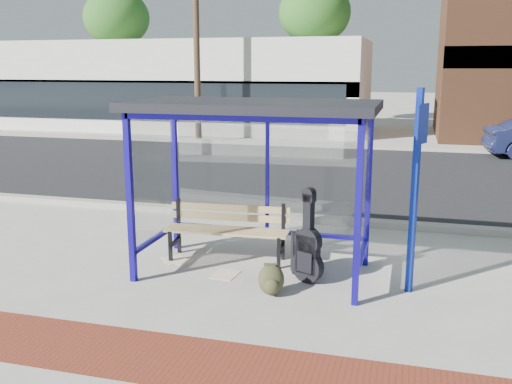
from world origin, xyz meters
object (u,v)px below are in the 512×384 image
(guitar_bag, at_px, (308,250))
(suitcase, at_px, (304,252))
(bench, at_px, (228,227))
(backpack, at_px, (271,280))

(guitar_bag, height_order, suitcase, guitar_bag)
(bench, xyz_separation_m, guitar_bag, (1.34, -0.62, -0.05))
(guitar_bag, bearing_deg, bench, 179.64)
(guitar_bag, bearing_deg, backpack, -98.97)
(bench, relative_size, guitar_bag, 1.53)
(guitar_bag, xyz_separation_m, suitcase, (-0.12, 0.37, -0.16))
(guitar_bag, xyz_separation_m, backpack, (-0.37, -0.56, -0.26))
(bench, height_order, guitar_bag, guitar_bag)
(guitar_bag, distance_m, backpack, 0.72)
(backpack, bearing_deg, guitar_bag, 38.05)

